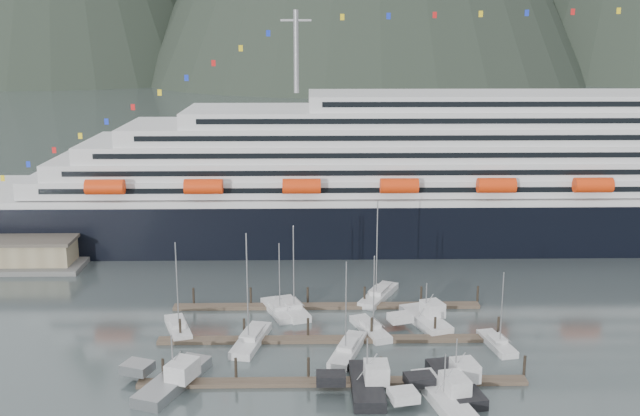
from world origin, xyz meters
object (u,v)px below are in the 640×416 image
Objects in this scene: sailboat_c at (370,329)px; trawler_e at (425,319)px; sailboat_g at (378,296)px; trawler_b at (366,384)px; sailboat_a at (178,328)px; sailboat_h at (497,344)px; trawler_c at (443,396)px; cruise_ship at (492,182)px; trawler_a at (172,379)px; sailboat_d at (348,351)px; sailboat_b at (251,341)px; sailboat_e at (278,311)px; trawler_d at (454,382)px; sailboat_f at (292,309)px.

sailboat_c is 8.76m from trawler_e.
trawler_b is (-4.61, -31.88, 0.48)m from sailboat_g.
sailboat_h is at bearing -116.30° from sailboat_a.
cruise_ship is at bearing -30.09° from trawler_c.
trawler_a is 23.64m from trawler_b.
trawler_b reaches higher than trawler_a.
sailboat_d is 22.05m from sailboat_g.
cruise_ship is 70.87m from sailboat_b.
cruise_ship is at bearing -12.79° from sailboat_d.
trawler_e reaches higher than trawler_c.
sailboat_h is (30.61, -13.15, -0.00)m from sailboat_e.
sailboat_g reaches higher than sailboat_e.
sailboat_d is 1.16× the size of sailboat_e.
sailboat_h is 1.00× the size of trawler_e.
trawler_d is at bearing -71.64° from trawler_a.
trawler_e is (10.40, 20.73, -0.03)m from trawler_b.
sailboat_b is 20.50m from trawler_b.
trawler_e is (19.76, -5.28, 0.46)m from sailboat_f.
sailboat_e is 28.14m from trawler_b.
sailboat_a is 1.04× the size of trawler_c.
sailboat_a is 0.83× the size of sailboat_g.
sailboat_e is 22.47m from trawler_e.
sailboat_c reaches higher than trawler_e.
sailboat_d is 17.30m from trawler_c.
sailboat_c is at bearing -164.58° from sailboat_g.
sailboat_g is at bearing -29.27° from sailboat_c.
trawler_d is at bearing -42.57° from trawler_c.
sailboat_c is 1.03× the size of sailboat_e.
sailboat_c is (27.81, -0.84, -0.02)m from sailboat_a.
trawler_a reaches higher than trawler_e.
trawler_b is at bearing 135.32° from trawler_e.
cruise_ship is 74.30m from trawler_c.
sailboat_a is at bearing 138.95° from sailboat_g.
sailboat_a is at bearing 79.01° from sailboat_b.
trawler_a reaches higher than trawler_c.
trawler_c is (18.12, -29.16, 0.42)m from sailboat_f.
sailboat_h is at bearing -67.54° from sailboat_d.
sailboat_h reaches higher than trawler_a.
sailboat_g is (-26.52, -34.95, -11.59)m from cruise_ship.
sailboat_d reaches higher than trawler_b.
sailboat_f is 15.15m from sailboat_g.
sailboat_e reaches higher than trawler_a.
trawler_b is (-31.13, -66.83, -11.10)m from cruise_ship.
trawler_c is (32.34, -4.89, -0.05)m from trawler_a.
trawler_b is at bearing 112.57° from sailboat_h.
sailboat_e reaches higher than trawler_c.
trawler_c is 23.94m from trawler_e.
sailboat_c reaches higher than trawler_b.
sailboat_f is 34.34m from trawler_c.
sailboat_e is 26.81m from trawler_a.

